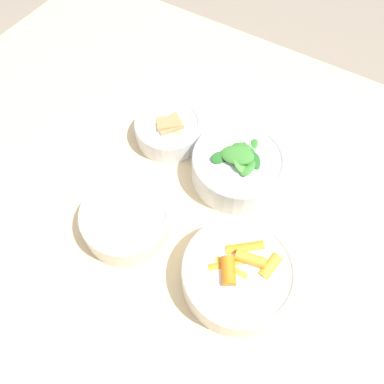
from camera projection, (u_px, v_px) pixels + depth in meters
The scene contains 6 objects.
ground_plane at pixel (192, 307), 1.34m from camera, with size 10.00×10.00×0.00m, color gray.
dining_table at pixel (193, 225), 0.77m from camera, with size 1.28×0.93×0.78m.
bowl_carrots at pixel (238, 274), 0.57m from camera, with size 0.17×0.17×0.07m.
bowl_greens at pixel (238, 165), 0.67m from camera, with size 0.17×0.17×0.08m.
bowl_beans_hotdog at pixel (127, 219), 0.62m from camera, with size 0.15×0.15×0.06m.
bowl_cookies at pixel (169, 129), 0.73m from camera, with size 0.13×0.13×0.05m.
Camera 1 is at (-0.18, 0.29, 1.36)m, focal length 35.00 mm.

